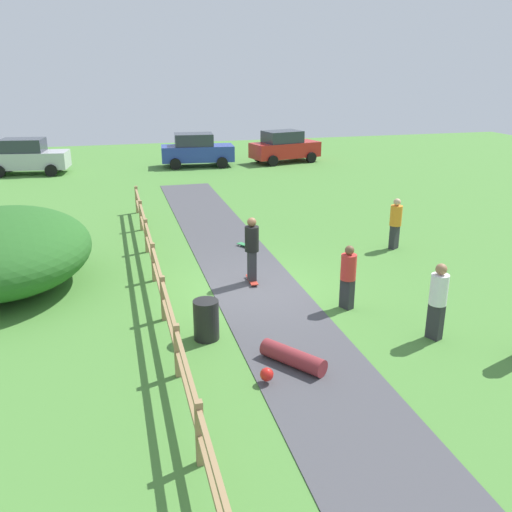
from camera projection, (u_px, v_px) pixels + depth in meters
ground_plane at (256, 288)px, 14.80m from camera, size 60.00×60.00×0.00m
asphalt_path at (256, 288)px, 14.80m from camera, size 2.40×28.00×0.02m
wooden_fence at (158, 274)px, 13.95m from camera, size 0.12×18.12×1.10m
bush_large at (1, 250)px, 14.65m from camera, size 4.67×5.60×2.06m
trash_bin at (206, 320)px, 11.96m from camera, size 0.56×0.56×0.90m
skater_riding at (252, 247)px, 14.84m from camera, size 0.40×0.81×1.85m
skater_fallen at (291, 359)px, 10.87m from camera, size 1.37×1.37×0.36m
skateboard_loose at (248, 246)px, 18.04m from camera, size 0.61×0.78×0.08m
bystander_white at (438, 298)px, 11.80m from camera, size 0.50×0.50×1.75m
bystander_orange at (396, 221)px, 17.74m from camera, size 0.53×0.53×1.67m
bystander_red at (348, 274)px, 13.34m from camera, size 0.50×0.50×1.62m
parked_car_red at (284, 147)px, 33.63m from camera, size 4.47×2.68×1.92m
parked_car_silver at (27, 156)px, 30.04m from camera, size 4.41×2.47×1.92m
parked_car_blue at (197, 150)px, 32.32m from camera, size 4.33×2.29×1.92m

